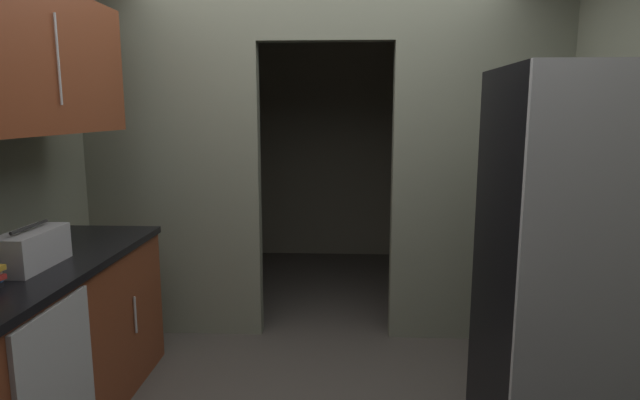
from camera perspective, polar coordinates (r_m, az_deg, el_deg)
The scene contains 6 objects.
kitchen_partition at distance 3.70m, azimuth -0.00°, elevation 7.67°, with size 3.38×0.12×2.83m.
adjoining_room_shell at distance 5.31m, azimuth 0.91°, elevation 7.24°, with size 3.38×2.31×2.83m.
refrigerator at distance 2.71m, azimuth 27.00°, elevation -6.85°, with size 0.84×0.75×1.83m.
lower_cabinet_run at distance 3.13m, azimuth -27.67°, elevation -13.83°, with size 0.65×1.65×0.90m.
upper_cabinet_counterside at distance 2.91m, azimuth -29.92°, elevation 13.16°, with size 0.36×1.49×0.70m.
boombox at distance 2.87m, azimuth -29.04°, elevation -4.70°, with size 0.19×0.41×0.21m.
Camera 1 is at (0.17, -2.41, 1.64)m, focal length 29.28 mm.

